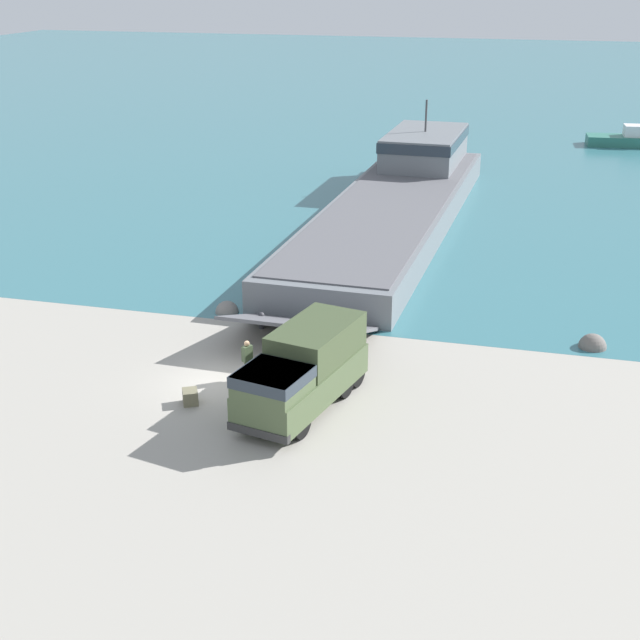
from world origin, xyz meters
The scene contains 10 objects.
ground_plane centered at (0.00, 0.00, 0.00)m, with size 240.00×240.00×0.00m, color #9E998E.
water_surface centered at (0.00, 96.67, 0.00)m, with size 240.00×180.00×0.01m, color #336B75.
landing_craft centered at (2.76, 27.86, 1.53)m, with size 8.50×40.24×6.75m.
military_truck centered at (4.03, -1.23, 1.61)m, with size 3.97×7.39×3.12m.
soldier_on_ramp centered at (1.09, 0.55, 1.04)m, with size 0.43×0.50×1.78m.
moored_boat_c centered at (19.73, 58.87, 0.67)m, with size 8.10×3.32×2.01m.
mooring_bollard centered at (-0.13, 6.09, 0.46)m, with size 0.29×0.29×0.85m.
cargo_crate centered at (-0.42, -2.12, 0.29)m, with size 0.58×0.70×0.58m, color #6B664C.
shoreline_rock_a centered at (-2.48, 7.66, 0.00)m, with size 1.19×1.19×1.19m, color gray.
shoreline_rock_b centered at (15.27, 7.81, 0.00)m, with size 1.28×1.28×1.28m, color #66605B.
Camera 1 is at (12.72, -31.59, 16.42)m, focal length 50.00 mm.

